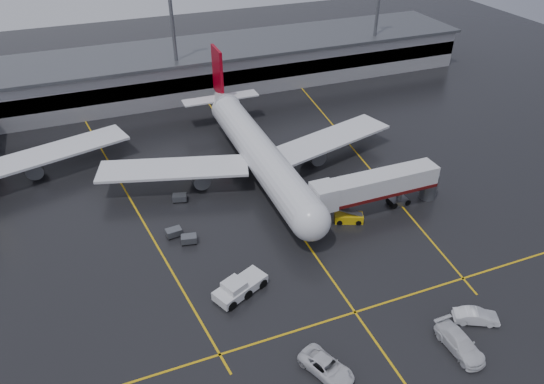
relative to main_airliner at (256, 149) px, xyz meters
name	(u,v)px	position (x,y,z in m)	size (l,w,h in m)	color
ground	(280,205)	(0.00, -9.70, -4.21)	(220.00, 220.00, 0.00)	black
apron_line_centre	(280,205)	(0.00, -9.70, -4.20)	(0.25, 90.00, 0.02)	gold
apron_line_stop	(355,312)	(0.00, -31.70, -4.20)	(60.00, 0.25, 0.02)	gold
apron_line_left	(129,197)	(-20.00, 0.30, -4.20)	(0.25, 70.00, 0.02)	gold
apron_line_right	(355,151)	(18.00, 0.30, -4.20)	(0.25, 70.00, 0.02)	gold
terminal	(196,68)	(0.00, 38.23, 0.11)	(122.00, 19.00, 8.60)	gray
light_mast_mid	(173,30)	(-5.00, 32.30, 10.27)	(3.00, 1.20, 25.45)	#595B60
light_mast_right	(378,8)	(40.00, 32.30, 10.27)	(3.00, 1.20, 25.45)	#595B60
main_airliner	(256,149)	(0.00, 0.00, 0.00)	(48.80, 45.60, 14.10)	silver
jet_bridge	(376,187)	(11.87, -15.70, -0.28)	(19.90, 3.40, 6.05)	silver
pushback_tractor	(239,288)	(-10.98, -24.31, -3.29)	(6.96, 5.05, 2.31)	silver
belt_loader	(349,218)	(7.33, -16.75, -3.61)	(4.19, 2.95, 2.45)	gold
service_van_a	(327,367)	(-6.45, -37.49, -3.41)	(2.66, 5.78, 1.61)	silver
service_van_b	(460,343)	(7.36, -39.89, -3.33)	(2.47, 6.07, 1.76)	silver
service_van_c	(476,316)	(11.39, -37.57, -3.42)	(1.67, 4.78, 1.57)	silver
baggage_cart_a	(189,239)	(-14.18, -13.26, -3.58)	(2.21, 1.66, 1.12)	#595B60
baggage_cart_b	(174,232)	(-15.72, -11.15, -3.58)	(2.12, 1.50, 1.12)	#595B60
baggage_cart_c	(180,198)	(-13.19, -3.45, -3.58)	(2.28, 1.80, 1.12)	#595B60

